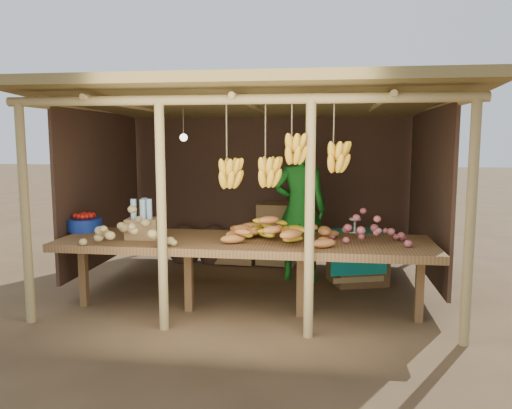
# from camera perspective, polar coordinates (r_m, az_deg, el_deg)

# --- Properties ---
(ground) EXTENTS (60.00, 60.00, 0.00)m
(ground) POSITION_cam_1_polar(r_m,az_deg,el_deg) (6.34, -0.00, -9.45)
(ground) COLOR brown
(ground) RESTS_ON ground
(stall_structure) EXTENTS (4.70, 3.50, 2.43)m
(stall_structure) POSITION_cam_1_polar(r_m,az_deg,el_deg) (6.09, 0.43, 8.14)
(stall_structure) COLOR tan
(stall_structure) RESTS_ON ground
(counter) EXTENTS (3.90, 1.05, 0.80)m
(counter) POSITION_cam_1_polar(r_m,az_deg,el_deg) (5.25, -1.42, -4.69)
(counter) COLOR brown
(counter) RESTS_ON ground
(potato_heap) EXTENTS (1.04, 0.85, 0.36)m
(potato_heap) POSITION_cam_1_polar(r_m,az_deg,el_deg) (5.22, -13.74, -2.27)
(potato_heap) COLOR #A18A53
(potato_heap) RESTS_ON counter
(sweet_potato_heap) EXTENTS (1.20, 0.83, 0.36)m
(sweet_potato_heap) POSITION_cam_1_polar(r_m,az_deg,el_deg) (5.12, 2.64, -2.23)
(sweet_potato_heap) COLOR #BA6C2F
(sweet_potato_heap) RESTS_ON counter
(onion_heap) EXTENTS (0.82, 0.51, 0.36)m
(onion_heap) POSITION_cam_1_polar(r_m,az_deg,el_deg) (5.16, 12.57, -2.36)
(onion_heap) COLOR #A75154
(onion_heap) RESTS_ON counter
(banana_pile) EXTENTS (0.77, 0.58, 0.35)m
(banana_pile) POSITION_cam_1_polar(r_m,az_deg,el_deg) (5.21, 2.37, -2.13)
(banana_pile) COLOR yellow
(banana_pile) RESTS_ON counter
(tomato_basin) EXTENTS (0.39, 0.39, 0.21)m
(tomato_basin) POSITION_cam_1_polar(r_m,az_deg,el_deg) (6.07, -18.98, -2.04)
(tomato_basin) COLOR navy
(tomato_basin) RESTS_ON counter
(bottle_box) EXTENTS (0.36, 0.29, 0.43)m
(bottle_box) POSITION_cam_1_polar(r_m,az_deg,el_deg) (5.42, -12.77, -2.09)
(bottle_box) COLOR olive
(bottle_box) RESTS_ON counter
(vendor) EXTENTS (0.69, 0.45, 1.88)m
(vendor) POSITION_cam_1_polar(r_m,az_deg,el_deg) (6.54, 5.05, -0.54)
(vendor) COLOR #176B1B
(vendor) RESTS_ON ground
(tarp_crate) EXTENTS (0.89, 0.82, 0.87)m
(tarp_crate) POSITION_cam_1_polar(r_m,az_deg,el_deg) (6.59, 11.52, -5.76)
(tarp_crate) COLOR brown
(tarp_crate) RESTS_ON ground
(carton_stack) EXTENTS (1.21, 0.50, 0.89)m
(carton_stack) POSITION_cam_1_polar(r_m,az_deg,el_deg) (7.41, 0.89, -3.85)
(carton_stack) COLOR olive
(carton_stack) RESTS_ON ground
(burlap_sacks) EXTENTS (0.95, 0.50, 0.67)m
(burlap_sacks) POSITION_cam_1_polar(r_m,az_deg,el_deg) (7.61, -6.48, -4.38)
(burlap_sacks) COLOR #442D1F
(burlap_sacks) RESTS_ON ground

